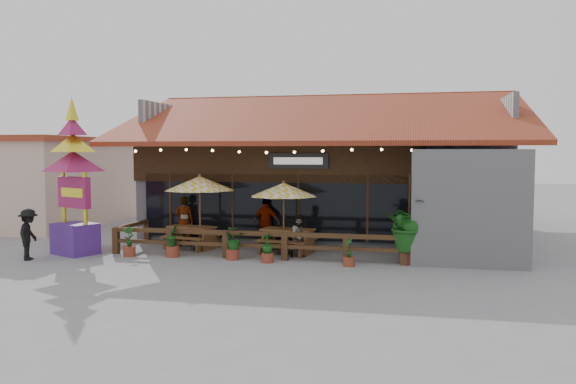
% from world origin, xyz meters
% --- Properties ---
extents(ground, '(100.00, 100.00, 0.00)m').
position_xyz_m(ground, '(0.00, 0.00, 0.00)').
color(ground, gray).
rests_on(ground, ground).
extents(restaurant_building, '(15.50, 14.73, 6.09)m').
position_xyz_m(restaurant_building, '(0.26, 6.61, 2.21)').
color(restaurant_building, '#BBBBC0').
rests_on(restaurant_building, ground).
extents(patio_railing, '(10.00, 2.60, 0.92)m').
position_xyz_m(patio_railing, '(-2.25, -0.27, 0.61)').
color(patio_railing, '#4C2F1B').
rests_on(patio_railing, ground).
extents(neighbor_building, '(8.40, 8.40, 4.22)m').
position_xyz_m(neighbor_building, '(-15.00, 6.00, 2.14)').
color(neighbor_building, beige).
rests_on(neighbor_building, ground).
extents(umbrella_left, '(2.75, 2.75, 2.74)m').
position_xyz_m(umbrella_left, '(-3.88, 0.73, 2.39)').
color(umbrella_left, brown).
rests_on(umbrella_left, ground).
extents(umbrella_right, '(2.67, 2.67, 2.54)m').
position_xyz_m(umbrella_right, '(-0.78, 0.64, 2.22)').
color(umbrella_right, brown).
rests_on(umbrella_right, ground).
extents(picnic_table_left, '(2.01, 1.84, 0.82)m').
position_xyz_m(picnic_table_left, '(-4.30, 0.97, 0.55)').
color(picnic_table_left, brown).
rests_on(picnic_table_left, ground).
extents(picnic_table_right, '(2.05, 1.85, 0.86)m').
position_xyz_m(picnic_table_right, '(-0.67, 0.76, 0.58)').
color(picnic_table_right, brown).
rests_on(picnic_table_right, ground).
extents(thai_sign_tower, '(2.83, 2.83, 5.79)m').
position_xyz_m(thai_sign_tower, '(-7.81, -0.91, 3.06)').
color(thai_sign_tower, '#4D2486').
rests_on(thai_sign_tower, ground).
extents(tropical_plant, '(1.97, 1.93, 2.07)m').
position_xyz_m(tropical_plant, '(3.43, -0.26, 1.18)').
color(tropical_plant, brown).
rests_on(tropical_plant, ground).
extents(diner_a, '(0.77, 0.59, 1.88)m').
position_xyz_m(diner_a, '(-4.78, 1.46, 0.94)').
color(diner_a, '#392412').
rests_on(diner_a, ground).
extents(diner_b, '(0.88, 0.84, 1.43)m').
position_xyz_m(diner_b, '(-0.12, 0.10, 0.71)').
color(diner_b, '#392412').
rests_on(diner_b, ground).
extents(diner_c, '(1.19, 0.78, 1.89)m').
position_xyz_m(diner_c, '(-1.65, 1.66, 0.94)').
color(diner_c, '#392412').
rests_on(diner_c, ground).
extents(pedestrian, '(0.93, 1.23, 1.68)m').
position_xyz_m(pedestrian, '(-8.67, -2.19, 0.84)').
color(pedestrian, black).
rests_on(pedestrian, ground).
extents(planter_a, '(0.44, 0.42, 1.03)m').
position_xyz_m(planter_a, '(-5.78, -0.92, 0.43)').
color(planter_a, brown).
rests_on(planter_a, ground).
extents(planter_b, '(0.48, 0.51, 1.11)m').
position_xyz_m(planter_b, '(-4.32, -0.70, 0.50)').
color(planter_b, brown).
rests_on(planter_b, ground).
extents(planter_c, '(0.70, 0.63, 1.04)m').
position_xyz_m(planter_c, '(-2.19, -0.76, 0.58)').
color(planter_c, brown).
rests_on(planter_c, ground).
extents(planter_d, '(0.49, 0.49, 0.94)m').
position_xyz_m(planter_d, '(-0.95, -1.00, 0.45)').
color(planter_d, brown).
rests_on(planter_d, ground).
extents(planter_e, '(0.36, 0.37, 0.87)m').
position_xyz_m(planter_e, '(1.64, -1.05, 0.37)').
color(planter_e, brown).
rests_on(planter_e, ground).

